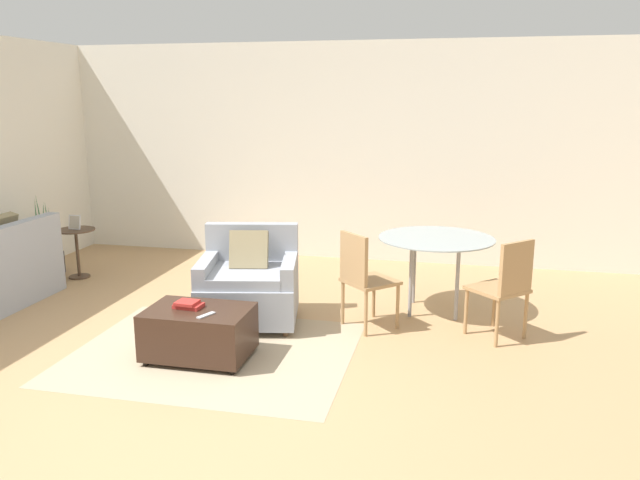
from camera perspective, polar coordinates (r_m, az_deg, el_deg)
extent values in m
plane|color=tan|center=(4.78, -13.23, -13.17)|extent=(20.00, 20.00, 0.00)
cube|color=white|center=(8.13, -1.32, 8.02)|extent=(12.00, 0.06, 2.75)
cube|color=tan|center=(5.35, -9.71, -10.07)|extent=(2.29, 1.86, 0.00)
cube|color=brown|center=(4.89, -12.22, -12.47)|extent=(2.24, 0.06, 0.00)
cube|color=brown|center=(5.19, -10.49, -10.80)|extent=(2.24, 0.06, 0.00)
cube|color=brown|center=(5.51, -8.97, -9.32)|extent=(2.24, 0.06, 0.00)
cube|color=brown|center=(5.83, -7.63, -7.99)|extent=(2.24, 0.06, 0.00)
cube|color=#999EA8|center=(7.58, -25.45, 0.11)|extent=(0.79, 0.12, 0.26)
cube|color=#999EA8|center=(5.88, -6.53, -5.31)|extent=(1.04, 0.98, 0.36)
cube|color=#999EA8|center=(5.78, -6.63, -3.24)|extent=(0.78, 0.82, 0.10)
cube|color=#999EA8|center=(6.10, -6.21, -0.60)|extent=(0.90, 0.30, 0.46)
cube|color=#999EA8|center=(5.86, -10.34, -2.63)|extent=(0.27, 0.76, 0.20)
cube|color=#999EA8|center=(5.76, -2.80, -2.70)|extent=(0.27, 0.76, 0.20)
cylinder|color=brown|center=(5.71, -10.58, -8.30)|extent=(0.05, 0.05, 0.06)
cylinder|color=brown|center=(5.61, -3.18, -8.47)|extent=(0.05, 0.05, 0.06)
cylinder|color=brown|center=(6.31, -9.40, -6.14)|extent=(0.05, 0.05, 0.06)
cylinder|color=brown|center=(6.23, -2.74, -6.25)|extent=(0.05, 0.05, 0.06)
cube|color=#8E7F5B|center=(5.86, -6.52, -0.89)|extent=(0.39, 0.27, 0.37)
cube|color=#382319|center=(5.18, -11.01, -8.20)|extent=(0.83, 0.56, 0.38)
cylinder|color=black|center=(5.22, -15.66, -10.78)|extent=(0.04, 0.04, 0.04)
cylinder|color=black|center=(4.93, -8.03, -11.83)|extent=(0.04, 0.04, 0.04)
cylinder|color=black|center=(5.60, -13.42, -8.99)|extent=(0.04, 0.04, 0.04)
cylinder|color=black|center=(5.33, -6.27, -9.83)|extent=(0.04, 0.04, 0.04)
cube|color=#B72D28|center=(5.16, -11.92, -5.89)|extent=(0.23, 0.16, 0.03)
cube|color=#B72D28|center=(5.15, -12.07, -5.63)|extent=(0.18, 0.16, 0.02)
cube|color=#B7B7BC|center=(4.95, -10.37, -6.78)|extent=(0.11, 0.17, 0.01)
cylinder|color=#333338|center=(8.19, -23.60, -1.93)|extent=(0.38, 0.38, 0.25)
cylinder|color=black|center=(8.16, -23.67, -1.15)|extent=(0.35, 0.35, 0.02)
cone|color=#2D6B38|center=(8.07, -23.58, 1.11)|extent=(0.05, 0.11, 0.64)
cone|color=#2D6B38|center=(8.14, -23.51, 0.88)|extent=(0.10, 0.06, 0.55)
cone|color=#2D6B38|center=(8.17, -23.97, 1.08)|extent=(0.08, 0.08, 0.61)
cone|color=#2D6B38|center=(8.10, -24.45, 1.16)|extent=(0.06, 0.07, 0.67)
cone|color=#2D6B38|center=(8.03, -24.12, 1.30)|extent=(0.12, 0.06, 0.72)
cylinder|color=#4C3828|center=(7.75, -21.46, 0.86)|extent=(0.44, 0.44, 0.02)
cylinder|color=#4C3828|center=(7.81, -21.29, -1.15)|extent=(0.04, 0.04, 0.54)
cylinder|color=#4C3828|center=(7.88, -21.12, -3.13)|extent=(0.24, 0.24, 0.02)
cube|color=silver|center=(7.74, -21.52, 1.53)|extent=(0.15, 0.05, 0.17)
cube|color=#B2A893|center=(7.73, -21.54, 1.52)|extent=(0.12, 0.03, 0.14)
cube|color=silver|center=(7.76, -21.39, 1.26)|extent=(0.02, 0.03, 0.08)
cylinder|color=#99A8AD|center=(6.14, 10.60, 0.17)|extent=(1.12, 1.12, 0.01)
cylinder|color=#99999E|center=(6.03, 8.30, -3.64)|extent=(0.04, 0.04, 0.74)
cylinder|color=#99999E|center=(6.02, 12.44, -3.86)|extent=(0.04, 0.04, 0.74)
cylinder|color=#99999E|center=(6.45, 8.60, -2.56)|extent=(0.04, 0.04, 0.74)
cylinder|color=#99999E|center=(6.44, 12.47, -2.75)|extent=(0.04, 0.04, 0.74)
cube|color=tan|center=(5.72, 4.63, -3.77)|extent=(0.59, 0.59, 0.03)
cube|color=tan|center=(5.55, 3.10, -1.71)|extent=(0.29, 0.29, 0.45)
cylinder|color=tan|center=(5.76, 7.11, -6.06)|extent=(0.03, 0.03, 0.42)
cylinder|color=tan|center=(6.03, 4.93, -5.14)|extent=(0.03, 0.03, 0.42)
cylinder|color=tan|center=(5.55, 4.21, -6.74)|extent=(0.03, 0.03, 0.42)
cylinder|color=tan|center=(5.83, 2.10, -5.74)|extent=(0.03, 0.03, 0.42)
cube|color=tan|center=(5.68, 15.89, -4.36)|extent=(0.59, 0.59, 0.03)
cube|color=tan|center=(5.50, 17.52, -2.44)|extent=(0.29, 0.29, 0.45)
cylinder|color=tan|center=(5.99, 15.64, -5.70)|extent=(0.03, 0.03, 0.42)
cylinder|color=tan|center=(5.74, 13.21, -6.38)|extent=(0.03, 0.03, 0.42)
cylinder|color=tan|center=(5.77, 18.29, -6.60)|extent=(0.03, 0.03, 0.42)
cylinder|color=tan|center=(5.51, 15.88, -7.37)|extent=(0.03, 0.03, 0.42)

